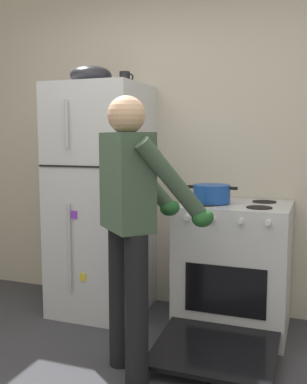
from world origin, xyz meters
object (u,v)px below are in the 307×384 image
person_cook (133,213)px  red_pot (212,194)px  refrigerator (102,200)px  stove_range (234,268)px  coffee_mug (125,78)px  mixing_bowl (91,76)px

person_cook → red_pot: person_cook is taller
refrigerator → red_pot: 0.89m
stove_range → red_pot: bearing=-168.7°
person_cook → coffee_mug: size_ratio=14.28×
person_cook → coffee_mug: bearing=116.0°
red_pot → mixing_bowl: (-0.97, 0.05, 0.86)m
red_pot → coffee_mug: coffee_mug is taller
person_cook → mixing_bowl: bearing=129.8°
stove_range → coffee_mug: size_ratio=10.91×
coffee_mug → mixing_bowl: mixing_bowl is taller
stove_range → person_cook: 1.05m
stove_range → mixing_bowl: (-1.13, 0.02, 1.40)m
refrigerator → stove_range: 1.13m
refrigerator → person_cook: bearing=-53.6°
mixing_bowl → stove_range: bearing=-0.9°
coffee_mug → mixing_bowl: size_ratio=0.35×
refrigerator → stove_range: (1.05, -0.02, -0.44)m
red_pot → mixing_bowl: mixing_bowl is taller
person_cook → mixing_bowl: 1.41m
coffee_mug → refrigerator: bearing=-164.6°
person_cook → coffee_mug: coffee_mug is taller
coffee_mug → stove_range: bearing=-4.5°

